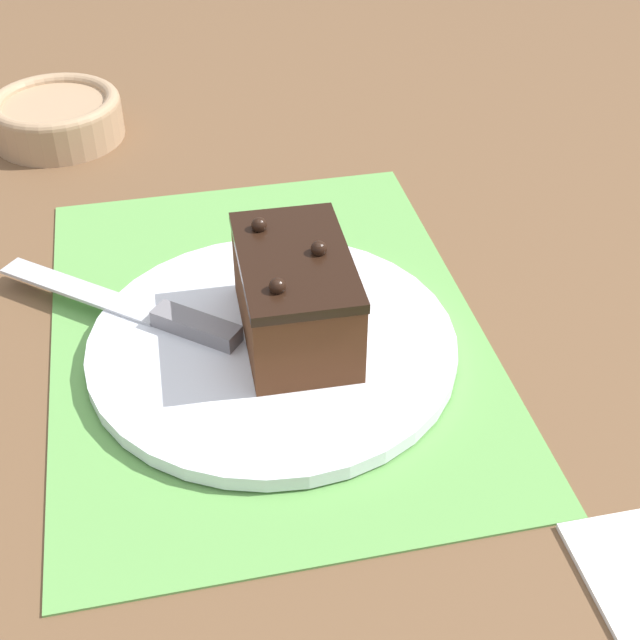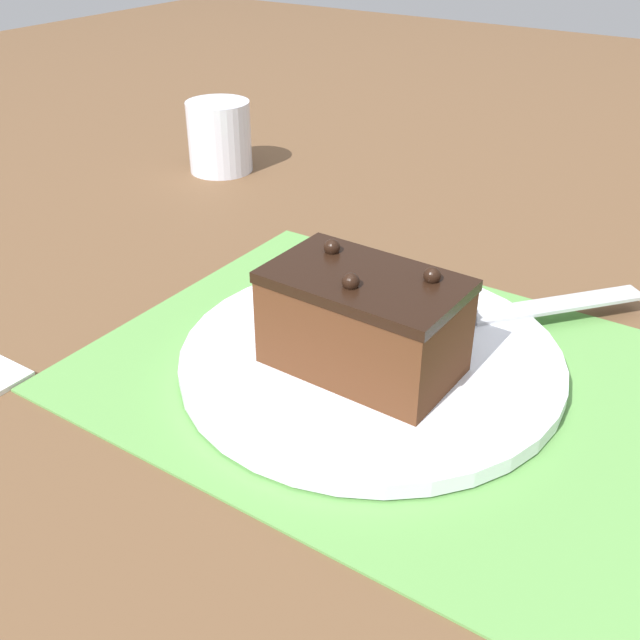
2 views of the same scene
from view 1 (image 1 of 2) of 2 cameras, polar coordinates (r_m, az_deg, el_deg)
ground_plane at (r=0.72m, az=-3.40°, el=-0.81°), size 3.00×3.00×0.00m
placemat_woven at (r=0.72m, az=-3.41°, el=-0.68°), size 0.46×0.34×0.00m
cake_plate at (r=0.69m, az=-3.41°, el=-1.65°), size 0.29×0.29×0.01m
chocolate_cake at (r=0.67m, az=-1.59°, el=1.62°), size 0.14×0.08×0.08m
serving_knife at (r=0.72m, az=-10.46°, el=0.40°), size 0.16×0.19×0.01m
small_bowl at (r=1.04m, az=-16.52°, el=12.42°), size 0.14×0.14×0.05m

